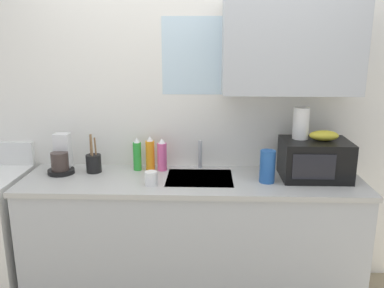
{
  "coord_description": "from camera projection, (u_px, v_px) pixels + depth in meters",
  "views": [
    {
      "loc": [
        0.09,
        -2.67,
        1.85
      ],
      "look_at": [
        0.0,
        0.0,
        1.15
      ],
      "focal_mm": 37.83,
      "sensor_mm": 36.0,
      "label": 1
    }
  ],
  "objects": [
    {
      "name": "kitchen_wall_assembly",
      "position": [
        210.0,
        107.0,
        3.0
      ],
      "size": [
        3.14,
        0.42,
        2.5
      ],
      "color": "white",
      "rests_on": "ground"
    },
    {
      "name": "counter_unit",
      "position": [
        192.0,
        236.0,
        2.93
      ],
      "size": [
        2.37,
        0.63,
        0.9
      ],
      "color": "#B2B7BC",
      "rests_on": "ground"
    },
    {
      "name": "sink_faucet",
      "position": [
        200.0,
        155.0,
        3.02
      ],
      "size": [
        0.03,
        0.03,
        0.21
      ],
      "primitive_type": "cylinder",
      "color": "#B2B5BA",
      "rests_on": "counter_unit"
    },
    {
      "name": "microwave",
      "position": [
        315.0,
        159.0,
        2.8
      ],
      "size": [
        0.46,
        0.35,
        0.27
      ],
      "color": "black",
      "rests_on": "counter_unit"
    },
    {
      "name": "banana_bunch",
      "position": [
        324.0,
        136.0,
        2.76
      ],
      "size": [
        0.2,
        0.11,
        0.07
      ],
      "primitive_type": "ellipsoid",
      "color": "gold",
      "rests_on": "microwave"
    },
    {
      "name": "paper_towel_roll",
      "position": [
        301.0,
        123.0,
        2.79
      ],
      "size": [
        0.11,
        0.11,
        0.22
      ],
      "primitive_type": "cylinder",
      "color": "white",
      "rests_on": "microwave"
    },
    {
      "name": "coffee_maker",
      "position": [
        62.0,
        158.0,
        2.93
      ],
      "size": [
        0.19,
        0.21,
        0.28
      ],
      "color": "black",
      "rests_on": "counter_unit"
    },
    {
      "name": "dish_soap_bottle_pink",
      "position": [
        162.0,
        155.0,
        2.98
      ],
      "size": [
        0.07,
        0.07,
        0.24
      ],
      "color": "#E55999",
      "rests_on": "counter_unit"
    },
    {
      "name": "dish_soap_bottle_orange",
      "position": [
        150.0,
        154.0,
        2.99
      ],
      "size": [
        0.07,
        0.07,
        0.25
      ],
      "color": "orange",
      "rests_on": "counter_unit"
    },
    {
      "name": "dish_soap_bottle_green",
      "position": [
        137.0,
        155.0,
        2.98
      ],
      "size": [
        0.06,
        0.06,
        0.25
      ],
      "color": "green",
      "rests_on": "counter_unit"
    },
    {
      "name": "cereal_canister",
      "position": [
        267.0,
        166.0,
        2.73
      ],
      "size": [
        0.1,
        0.1,
        0.22
      ],
      "primitive_type": "cylinder",
      "color": "#2659A5",
      "rests_on": "counter_unit"
    },
    {
      "name": "mug_white",
      "position": [
        151.0,
        178.0,
        2.68
      ],
      "size": [
        0.08,
        0.08,
        0.09
      ],
      "primitive_type": "cylinder",
      "color": "white",
      "rests_on": "counter_unit"
    },
    {
      "name": "utensil_crock",
      "position": [
        94.0,
        163.0,
        2.94
      ],
      "size": [
        0.11,
        0.11,
        0.29
      ],
      "color": "black",
      "rests_on": "counter_unit"
    }
  ]
}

